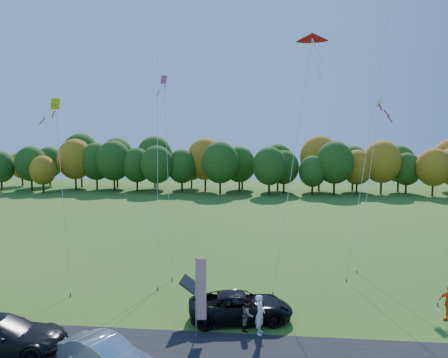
# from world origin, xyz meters

# --- Properties ---
(ground) EXTENTS (160.00, 160.00, 0.00)m
(ground) POSITION_xyz_m (0.00, 0.00, 0.00)
(ground) COLOR #2E5F19
(tree_line) EXTENTS (116.00, 12.00, 10.00)m
(tree_line) POSITION_xyz_m (0.00, 55.00, 0.00)
(tree_line) COLOR #1E4711
(tree_line) RESTS_ON ground
(black_suv) EXTENTS (5.85, 3.53, 1.52)m
(black_suv) POSITION_xyz_m (1.46, 0.58, 0.76)
(black_suv) COLOR black
(black_suv) RESTS_ON ground
(silver_sedan) EXTENTS (4.54, 3.25, 1.42)m
(silver_sedan) POSITION_xyz_m (-3.69, -5.16, 0.71)
(silver_sedan) COLOR silver
(silver_sedan) RESTS_ON ground
(person_tailgate_a) EXTENTS (0.56, 0.77, 1.95)m
(person_tailgate_a) POSITION_xyz_m (2.51, -0.91, 0.98)
(person_tailgate_a) COLOR white
(person_tailgate_a) RESTS_ON ground
(person_tailgate_b) EXTENTS (0.79, 0.91, 1.63)m
(person_tailgate_b) POSITION_xyz_m (1.91, -0.55, 0.81)
(person_tailgate_b) COLOR gray
(person_tailgate_b) RESTS_ON ground
(feather_flag) EXTENTS (0.52, 0.17, 3.99)m
(feather_flag) POSITION_xyz_m (-0.34, -1.67, 2.44)
(feather_flag) COLOR #999999
(feather_flag) RESTS_ON ground
(kite_delta_blue) EXTENTS (3.90, 11.41, 25.59)m
(kite_delta_blue) POSITION_xyz_m (-5.33, 9.95, 12.53)
(kite_delta_blue) COLOR #4C3F33
(kite_delta_blue) RESTS_ON ground
(kite_parafoil_orange) EXTENTS (7.74, 12.10, 29.04)m
(kite_parafoil_orange) POSITION_xyz_m (11.12, 13.36, 14.34)
(kite_parafoil_orange) COLOR #4C3F33
(kite_parafoil_orange) RESTS_ON ground
(kite_delta_red) EXTENTS (4.23, 10.20, 18.88)m
(kite_delta_red) POSITION_xyz_m (4.70, 9.27, 9.12)
(kite_delta_red) COLOR #4C3F33
(kite_delta_red) RESTS_ON ground
(kite_diamond_yellow) EXTENTS (3.53, 5.20, 12.75)m
(kite_diamond_yellow) POSITION_xyz_m (-10.52, 5.26, 6.13)
(kite_diamond_yellow) COLOR #4C3F33
(kite_diamond_yellow) RESTS_ON ground
(kite_diamond_white) EXTENTS (3.30, 6.82, 13.26)m
(kite_diamond_white) POSITION_xyz_m (10.51, 12.69, 6.40)
(kite_diamond_white) COLOR #4C3F33
(kite_diamond_white) RESTS_ON ground
(kite_diamond_pink) EXTENTS (2.94, 8.43, 15.18)m
(kite_diamond_pink) POSITION_xyz_m (-4.76, 10.47, 7.36)
(kite_diamond_pink) COLOR #4C3F33
(kite_diamond_pink) RESTS_ON ground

